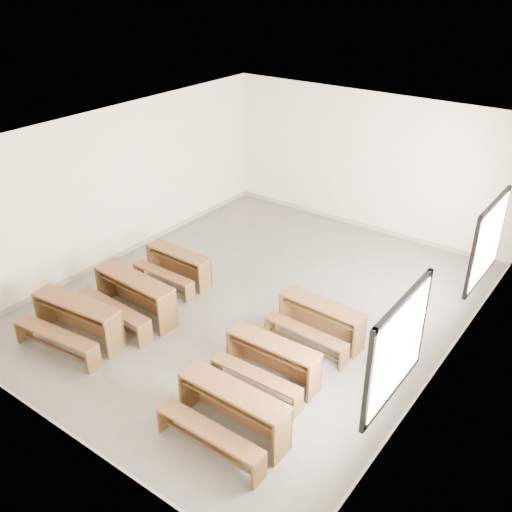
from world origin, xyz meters
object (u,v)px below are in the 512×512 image
Objects in this scene: desk_set_1 at (133,294)px; desk_set_3 at (231,409)px; desk_set_5 at (320,319)px; desk_set_2 at (177,264)px; desk_set_0 at (76,319)px; desk_set_4 at (271,359)px.

desk_set_3 is (3.21, -1.22, -0.02)m from desk_set_1.
desk_set_5 is at bearing 27.16° from desk_set_1.
desk_set_2 is 0.89× the size of desk_set_3.
desk_set_2 is 4.29m from desk_set_3.
desk_set_0 is 1.10m from desk_set_1.
desk_set_3 reaches higher than desk_set_2.
desk_set_5 is at bearing 86.78° from desk_set_4.
desk_set_0 is 1.13× the size of desk_set_5.
desk_set_1 reaches higher than desk_set_4.
desk_set_5 is at bearing 93.61° from desk_set_3.
desk_set_5 is (3.27, 2.45, -0.04)m from desk_set_0.
desk_set_5 is (3.05, 1.37, -0.05)m from desk_set_1.
desk_set_3 is at bearing -36.11° from desk_set_2.
desk_set_0 reaches higher than desk_set_3.
desk_set_4 is (-0.21, 1.24, -0.03)m from desk_set_3.
desk_set_3 is at bearing -81.42° from desk_set_4.
desk_set_0 is 3.40m from desk_set_4.
desk_set_5 is (3.27, 0.00, 0.02)m from desk_set_2.
desk_set_3 reaches higher than desk_set_4.
desk_set_0 is 1.14× the size of desk_set_4.
desk_set_0 is at bearing -140.73° from desk_set_5.
desk_set_2 is at bearing -177.53° from desk_set_5.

